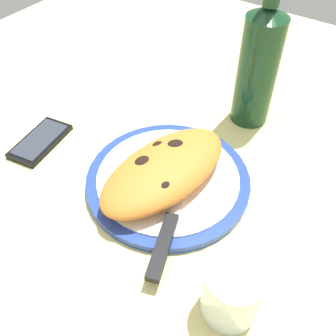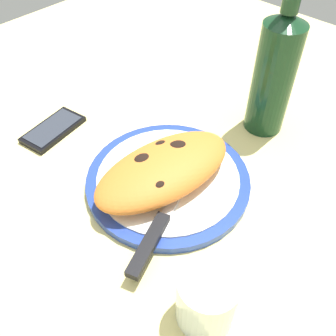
{
  "view_description": "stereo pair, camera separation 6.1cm",
  "coord_description": "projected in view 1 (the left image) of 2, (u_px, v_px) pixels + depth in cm",
  "views": [
    {
      "loc": [
        34.75,
        24.03,
        48.15
      ],
      "look_at": [
        0.0,
        0.0,
        3.76
      ],
      "focal_mm": 39.92,
      "sensor_mm": 36.0,
      "label": 1
    },
    {
      "loc": [
        30.91,
        28.8,
        48.15
      ],
      "look_at": [
        0.0,
        0.0,
        3.76
      ],
      "focal_mm": 39.92,
      "sensor_mm": 36.0,
      "label": 2
    }
  ],
  "objects": [
    {
      "name": "smartphone",
      "position": [
        40.0,
        141.0,
        0.71
      ],
      "size": [
        13.01,
        8.11,
        1.16
      ],
      "color": "black",
      "rests_on": "ground_plane"
    },
    {
      "name": "water_glass",
      "position": [
        231.0,
        294.0,
        0.46
      ],
      "size": [
        7.43,
        7.43,
        8.73
      ],
      "color": "silver",
      "rests_on": "ground_plane"
    },
    {
      "name": "plate",
      "position": [
        168.0,
        180.0,
        0.63
      ],
      "size": [
        27.73,
        27.73,
        1.76
      ],
      "color": "#233D99",
      "rests_on": "ground_plane"
    },
    {
      "name": "calzone",
      "position": [
        163.0,
        169.0,
        0.6
      ],
      "size": [
        26.72,
        16.57,
        4.9
      ],
      "color": "orange",
      "rests_on": "plate"
    },
    {
      "name": "fork",
      "position": [
        134.0,
        172.0,
        0.63
      ],
      "size": [
        16.53,
        4.89,
        0.4
      ],
      "color": "silver",
      "rests_on": "plate"
    },
    {
      "name": "knife",
      "position": [
        168.0,
        228.0,
        0.55
      ],
      "size": [
        23.92,
        9.99,
        1.2
      ],
      "color": "silver",
      "rests_on": "plate"
    },
    {
      "name": "wine_bottle",
      "position": [
        258.0,
        66.0,
        0.68
      ],
      "size": [
        7.44,
        7.44,
        28.57
      ],
      "color": "#14381E",
      "rests_on": "ground_plane"
    },
    {
      "name": "ground_plane",
      "position": [
        168.0,
        189.0,
        0.65
      ],
      "size": [
        150.0,
        150.0,
        3.0
      ],
      "primitive_type": "cube",
      "color": "#E5D684"
    }
  ]
}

